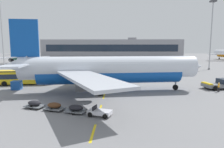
{
  "coord_description": "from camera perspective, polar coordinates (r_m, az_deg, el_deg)",
  "views": [
    {
      "loc": [
        20.3,
        -16.43,
        7.75
      ],
      "look_at": [
        19.07,
        21.3,
        2.71
      ],
      "focal_mm": 32.17,
      "sensor_mm": 36.0,
      "label": 1
    }
  ],
  "objects": [
    {
      "name": "terminal_satellite",
      "position": [
        149.87,
        -0.03,
        7.17
      ],
      "size": [
        99.33,
        20.7,
        14.73
      ],
      "color": "gray",
      "rests_on": "ground"
    },
    {
      "name": "catering_truck",
      "position": [
        60.22,
        -18.99,
        1.38
      ],
      "size": [
        6.28,
        6.94,
        3.14
      ],
      "color": "black",
      "rests_on": "ground"
    },
    {
      "name": "ground_crew_worker",
      "position": [
        39.63,
        28.06,
        -3.14
      ],
      "size": [
        0.48,
        0.55,
        1.7
      ],
      "color": "#232328",
      "rests_on": "ground"
    },
    {
      "name": "ground",
      "position": [
        60.27,
        20.93,
        -0.28
      ],
      "size": [
        400.0,
        400.0,
        0.0
      ],
      "primitive_type": "plane",
      "color": "slate"
    },
    {
      "name": "airliner_far_center",
      "position": [
        101.54,
        -23.88,
        4.39
      ],
      "size": [
        24.22,
        22.93,
        9.84
      ],
      "color": "white",
      "rests_on": "ground"
    },
    {
      "name": "apron_paint_markings",
      "position": [
        54.46,
        -0.57,
        -0.57
      ],
      "size": [
        8.0,
        96.09,
        0.01
      ],
      "color": "yellow",
      "rests_on": "ground"
    },
    {
      "name": "apron_shuttle_bus",
      "position": [
        45.7,
        -23.57,
        -0.57
      ],
      "size": [
        12.31,
        4.82,
        3.0
      ],
      "color": "yellow",
      "rests_on": "ground"
    },
    {
      "name": "airliner_foreground",
      "position": [
        34.63,
        -1.34,
        1.31
      ],
      "size": [
        34.77,
        34.22,
        12.2
      ],
      "color": "silver",
      "rests_on": "ground"
    },
    {
      "name": "uld_cargo_container",
      "position": [
        41.08,
        -25.46,
        -2.88
      ],
      "size": [
        1.78,
        1.75,
        1.6
      ],
      "color": "#194C9E",
      "rests_on": "ground"
    },
    {
      "name": "pushback_tug",
      "position": [
        42.85,
        28.53,
        -2.52
      ],
      "size": [
        6.44,
        4.08,
        2.08
      ],
      "color": "slate",
      "rests_on": "ground"
    },
    {
      "name": "apron_light_mast_far",
      "position": [
        77.36,
        26.45,
        11.89
      ],
      "size": [
        1.8,
        1.8,
        23.23
      ],
      "color": "slate",
      "rests_on": "ground"
    },
    {
      "name": "apron_light_mast_near",
      "position": [
        88.72,
        -28.93,
        12.44
      ],
      "size": [
        1.8,
        1.8,
        27.04
      ],
      "color": "slate",
      "rests_on": "ground"
    },
    {
      "name": "baggage_train",
      "position": [
        25.2,
        -13.21,
        -9.24
      ],
      "size": [
        11.49,
        4.95,
        1.14
      ],
      "color": "silver",
      "rests_on": "ground"
    }
  ]
}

